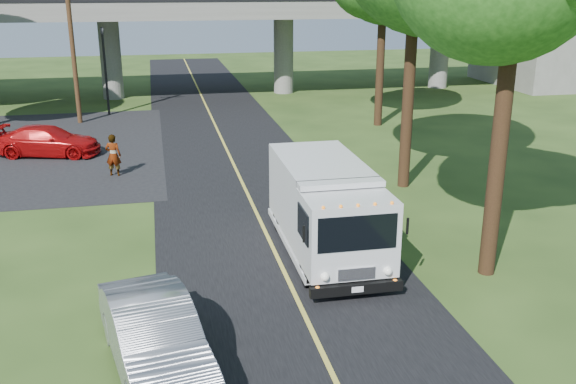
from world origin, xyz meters
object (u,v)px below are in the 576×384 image
object	(u,v)px
pedestrian	(113,155)
traffic_signal	(105,62)
step_van	(326,207)
red_sedan	(48,141)
utility_pole	(72,41)
silver_sedan	(155,337)

from	to	relation	value
pedestrian	traffic_signal	bearing A→B (deg)	-70.14
step_van	pedestrian	size ratio (longest dim) A/B	3.64
red_sedan	traffic_signal	bearing A→B (deg)	0.22
utility_pole	silver_sedan	world-z (taller)	utility_pole
traffic_signal	utility_pole	distance (m)	2.86
red_sedan	silver_sedan	xyz separation A→B (m)	(4.67, -18.68, 0.08)
pedestrian	utility_pole	bearing A→B (deg)	-61.96
utility_pole	silver_sedan	size ratio (longest dim) A/B	1.93
red_sedan	pedestrian	size ratio (longest dim) A/B	2.68
step_van	silver_sedan	size ratio (longest dim) A/B	1.38
utility_pole	step_van	world-z (taller)	utility_pole
red_sedan	pedestrian	distance (m)	5.11
red_sedan	silver_sedan	bearing A→B (deg)	-152.35
pedestrian	step_van	bearing A→B (deg)	140.14
utility_pole	red_sedan	world-z (taller)	utility_pole
utility_pole	red_sedan	bearing A→B (deg)	-95.51
traffic_signal	pedestrian	xyz separation A→B (m)	(0.95, -13.26, -2.31)
traffic_signal	red_sedan	xyz separation A→B (m)	(-2.20, -9.23, -2.51)
step_van	pedestrian	world-z (taller)	step_van
utility_pole	red_sedan	distance (m)	8.25
pedestrian	red_sedan	bearing A→B (deg)	-36.23
traffic_signal	step_van	distance (m)	24.03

